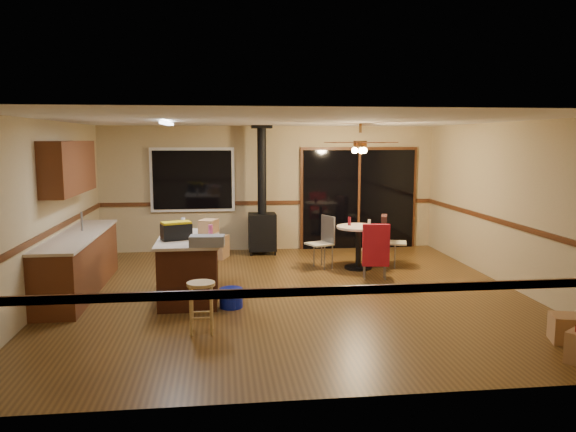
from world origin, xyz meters
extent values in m
plane|color=#553817|center=(0.00, 0.00, 0.00)|extent=(7.00, 7.00, 0.00)
plane|color=silver|center=(0.00, 0.00, 2.60)|extent=(7.00, 7.00, 0.00)
plane|color=tan|center=(0.00, 3.50, 1.30)|extent=(7.00, 0.00, 7.00)
plane|color=tan|center=(0.00, -3.50, 1.30)|extent=(7.00, 0.00, 7.00)
plane|color=tan|center=(-3.50, 0.00, 1.30)|extent=(0.00, 7.00, 7.00)
plane|color=tan|center=(3.50, 0.00, 1.30)|extent=(0.00, 7.00, 7.00)
cube|color=black|center=(-1.60, 3.45, 1.50)|extent=(1.72, 0.10, 1.32)
cube|color=black|center=(1.90, 3.45, 1.05)|extent=(2.52, 0.10, 2.10)
cube|color=#5A2C16|center=(-3.20, 0.50, 0.43)|extent=(0.60, 3.00, 0.86)
cube|color=beige|center=(-3.20, 0.50, 0.88)|extent=(0.64, 3.04, 0.04)
cube|color=#5A2C16|center=(-3.33, 0.70, 1.90)|extent=(0.35, 2.00, 0.80)
cube|color=#38180E|center=(-1.50, 0.00, 0.43)|extent=(0.80, 1.60, 0.86)
cube|color=beige|center=(-1.50, 0.00, 0.88)|extent=(0.88, 1.68, 0.04)
cube|color=black|center=(-0.20, 3.05, 0.46)|extent=(0.55, 0.50, 0.75)
cylinder|color=black|center=(-0.20, 3.05, 1.71)|extent=(0.18, 0.18, 1.77)
cylinder|color=brown|center=(1.43, 1.51, 2.25)|extent=(0.24, 0.24, 0.10)
cylinder|color=brown|center=(1.43, 1.51, 2.52)|extent=(0.05, 0.05, 0.16)
sphere|color=#FFD88C|center=(1.43, 1.51, 2.13)|extent=(0.16, 0.16, 0.16)
cube|color=white|center=(-1.80, 0.30, 2.56)|extent=(0.10, 1.20, 0.04)
cube|color=slate|center=(-1.22, -0.72, 0.97)|extent=(0.48, 0.29, 0.14)
cube|color=black|center=(-1.67, -0.18, 1.01)|extent=(0.47, 0.35, 0.23)
cube|color=gold|center=(-1.67, -0.18, 1.15)|extent=(0.45, 0.34, 0.03)
cube|color=#A17347|center=(-1.22, 0.38, 1.00)|extent=(0.32, 0.37, 0.20)
cylinder|color=black|center=(-1.82, -0.10, 1.03)|extent=(0.08, 0.08, 0.25)
cylinder|color=#D84C8C|center=(-1.18, -0.19, 1.00)|extent=(0.09, 0.09, 0.21)
cylinder|color=white|center=(-1.62, 0.69, 1.00)|extent=(0.07, 0.07, 0.19)
cylinder|color=tan|center=(-1.28, -1.59, 0.31)|extent=(0.35, 0.35, 0.63)
cylinder|color=#0C19AA|center=(-0.91, -0.60, 0.13)|extent=(0.40, 0.40, 0.27)
cylinder|color=black|center=(1.43, 1.51, 0.02)|extent=(0.49, 0.49, 0.04)
cylinder|color=black|center=(1.43, 1.51, 0.39)|extent=(0.10, 0.10, 0.70)
cylinder|color=beige|center=(1.43, 1.51, 0.76)|extent=(0.80, 0.80, 0.04)
cylinder|color=#590C14|center=(1.28, 1.61, 0.86)|extent=(0.07, 0.07, 0.16)
cylinder|color=beige|center=(1.61, 1.46, 0.84)|extent=(0.07, 0.07, 0.12)
cube|color=#B6AE87|center=(0.73, 1.61, 0.45)|extent=(0.53, 0.53, 0.03)
cube|color=slate|center=(0.90, 1.69, 0.70)|extent=(0.19, 0.38, 0.50)
cube|color=#B6AE87|center=(1.53, 0.81, 0.45)|extent=(0.46, 0.46, 0.03)
cube|color=slate|center=(1.50, 0.62, 0.70)|extent=(0.40, 0.09, 0.50)
cube|color=#A5121A|center=(1.49, 0.60, 0.60)|extent=(0.45, 0.17, 0.70)
cube|color=#B6AE87|center=(2.13, 1.56, 0.45)|extent=(0.50, 0.50, 0.03)
cube|color=slate|center=(1.95, 1.62, 0.70)|extent=(0.15, 0.39, 0.50)
cube|color=black|center=(1.93, 1.62, 0.60)|extent=(0.23, 0.45, 0.70)
cube|color=#A17347|center=(-1.20, 2.76, 0.22)|extent=(0.67, 0.60, 0.44)
cube|color=#A17347|center=(2.94, -2.43, 0.16)|extent=(0.48, 0.44, 0.32)
camera|label=1|loc=(-1.02, -8.22, 2.33)|focal=35.00mm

